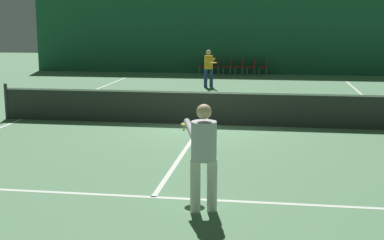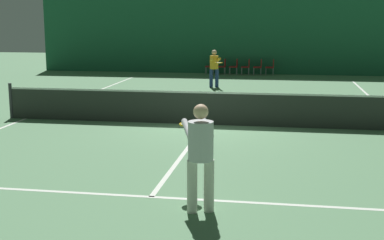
{
  "view_description": "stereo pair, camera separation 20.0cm",
  "coord_description": "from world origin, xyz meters",
  "px_view_note": "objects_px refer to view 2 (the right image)",
  "views": [
    {
      "loc": [
        1.94,
        -14.86,
        2.98
      ],
      "look_at": [
        0.37,
        -4.46,
        0.98
      ],
      "focal_mm": 50.0,
      "sensor_mm": 36.0,
      "label": 1
    },
    {
      "loc": [
        2.14,
        -14.83,
        2.98
      ],
      "look_at": [
        0.37,
        -4.46,
        0.98
      ],
      "focal_mm": 50.0,
      "sensor_mm": 36.0,
      "label": 2
    }
  ],
  "objects_px": {
    "courtside_chair_3": "(247,66)",
    "tennis_ball": "(186,129)",
    "courtside_chair_0": "(211,65)",
    "courtside_chair_5": "(271,66)",
    "player_far": "(214,66)",
    "courtside_chair_1": "(223,65)",
    "player_near": "(200,149)",
    "tennis_net": "(205,107)",
    "courtside_chair_2": "(235,66)",
    "courtside_chair_4": "(259,66)"
  },
  "relations": [
    {
      "from": "courtside_chair_0",
      "to": "courtside_chair_1",
      "type": "bearing_deg",
      "value": 90.0
    },
    {
      "from": "courtside_chair_2",
      "to": "courtside_chair_3",
      "type": "relative_size",
      "value": 1.0
    },
    {
      "from": "courtside_chair_3",
      "to": "tennis_net",
      "type": "bearing_deg",
      "value": -0.91
    },
    {
      "from": "courtside_chair_3",
      "to": "tennis_ball",
      "type": "height_order",
      "value": "courtside_chair_3"
    },
    {
      "from": "player_near",
      "to": "tennis_ball",
      "type": "distance_m",
      "value": 6.26
    },
    {
      "from": "tennis_net",
      "to": "player_near",
      "type": "relative_size",
      "value": 7.01
    },
    {
      "from": "courtside_chair_1",
      "to": "tennis_ball",
      "type": "distance_m",
      "value": 14.93
    },
    {
      "from": "courtside_chair_2",
      "to": "courtside_chair_1",
      "type": "bearing_deg",
      "value": -90.0
    },
    {
      "from": "courtside_chair_1",
      "to": "courtside_chair_2",
      "type": "height_order",
      "value": "same"
    },
    {
      "from": "player_far",
      "to": "player_near",
      "type": "bearing_deg",
      "value": -12.3
    },
    {
      "from": "player_far",
      "to": "courtside_chair_0",
      "type": "xyz_separation_m",
      "value": [
        -0.9,
        5.61,
        -0.47
      ]
    },
    {
      "from": "courtside_chair_0",
      "to": "courtside_chair_4",
      "type": "bearing_deg",
      "value": 90.0
    },
    {
      "from": "courtside_chair_4",
      "to": "courtside_chair_2",
      "type": "bearing_deg",
      "value": -90.0
    },
    {
      "from": "courtside_chair_0",
      "to": "courtside_chair_4",
      "type": "distance_m",
      "value": 2.6
    },
    {
      "from": "courtside_chair_5",
      "to": "courtside_chair_1",
      "type": "bearing_deg",
      "value": -90.0
    },
    {
      "from": "courtside_chair_1",
      "to": "courtside_chair_3",
      "type": "height_order",
      "value": "same"
    },
    {
      "from": "courtside_chair_5",
      "to": "tennis_ball",
      "type": "height_order",
      "value": "courtside_chair_5"
    },
    {
      "from": "tennis_net",
      "to": "player_far",
      "type": "relative_size",
      "value": 7.31
    },
    {
      "from": "player_far",
      "to": "courtside_chair_3",
      "type": "xyz_separation_m",
      "value": [
        1.05,
        5.61,
        -0.47
      ]
    },
    {
      "from": "tennis_net",
      "to": "player_far",
      "type": "xyz_separation_m",
      "value": [
        -0.83,
        8.43,
        0.45
      ]
    },
    {
      "from": "player_far",
      "to": "courtside_chair_2",
      "type": "distance_m",
      "value": 5.64
    },
    {
      "from": "courtside_chair_1",
      "to": "courtside_chair_3",
      "type": "relative_size",
      "value": 1.0
    },
    {
      "from": "tennis_ball",
      "to": "courtside_chair_2",
      "type": "bearing_deg",
      "value": 90.14
    },
    {
      "from": "courtside_chair_1",
      "to": "courtside_chair_3",
      "type": "xyz_separation_m",
      "value": [
        1.3,
        0.0,
        0.0
      ]
    },
    {
      "from": "player_far",
      "to": "courtside_chair_4",
      "type": "distance_m",
      "value": 5.88
    },
    {
      "from": "tennis_net",
      "to": "tennis_ball",
      "type": "bearing_deg",
      "value": -114.14
    },
    {
      "from": "courtside_chair_0",
      "to": "courtside_chair_5",
      "type": "xyz_separation_m",
      "value": [
        3.25,
        0.0,
        0.0
      ]
    },
    {
      "from": "courtside_chair_2",
      "to": "courtside_chair_3",
      "type": "distance_m",
      "value": 0.65
    },
    {
      "from": "courtside_chair_4",
      "to": "courtside_chair_1",
      "type": "bearing_deg",
      "value": -90.0
    },
    {
      "from": "player_far",
      "to": "courtside_chair_3",
      "type": "bearing_deg",
      "value": 150.64
    },
    {
      "from": "player_near",
      "to": "player_far",
      "type": "relative_size",
      "value": 1.04
    },
    {
      "from": "courtside_chair_0",
      "to": "tennis_ball",
      "type": "bearing_deg",
      "value": 5.11
    },
    {
      "from": "courtside_chair_3",
      "to": "tennis_ball",
      "type": "bearing_deg",
      "value": -2.36
    },
    {
      "from": "courtside_chair_3",
      "to": "player_far",
      "type": "bearing_deg",
      "value": -10.58
    },
    {
      "from": "player_near",
      "to": "courtside_chair_5",
      "type": "distance_m",
      "value": 20.97
    },
    {
      "from": "player_far",
      "to": "courtside_chair_1",
      "type": "distance_m",
      "value": 5.63
    },
    {
      "from": "player_near",
      "to": "tennis_ball",
      "type": "bearing_deg",
      "value": -8.37
    },
    {
      "from": "tennis_net",
      "to": "courtside_chair_3",
      "type": "xyz_separation_m",
      "value": [
        0.22,
        14.04,
        -0.03
      ]
    },
    {
      "from": "courtside_chair_0",
      "to": "courtside_chair_2",
      "type": "distance_m",
      "value": 1.3
    },
    {
      "from": "courtside_chair_4",
      "to": "tennis_ball",
      "type": "xyz_separation_m",
      "value": [
        -1.26,
        -14.91,
        -0.45
      ]
    },
    {
      "from": "player_far",
      "to": "courtside_chair_4",
      "type": "relative_size",
      "value": 1.95
    },
    {
      "from": "courtside_chair_3",
      "to": "tennis_ball",
      "type": "distance_m",
      "value": 14.93
    },
    {
      "from": "player_far",
      "to": "courtside_chair_3",
      "type": "height_order",
      "value": "player_far"
    },
    {
      "from": "courtside_chair_1",
      "to": "tennis_ball",
      "type": "bearing_deg",
      "value": 2.63
    },
    {
      "from": "courtside_chair_5",
      "to": "tennis_ball",
      "type": "relative_size",
      "value": 12.73
    },
    {
      "from": "courtside_chair_4",
      "to": "courtside_chair_0",
      "type": "bearing_deg",
      "value": -90.0
    },
    {
      "from": "player_far",
      "to": "courtside_chair_2",
      "type": "height_order",
      "value": "player_far"
    },
    {
      "from": "player_far",
      "to": "courtside_chair_5",
      "type": "relative_size",
      "value": 1.95
    },
    {
      "from": "tennis_net",
      "to": "courtside_chair_4",
      "type": "xyz_separation_m",
      "value": [
        0.87,
        14.04,
        -0.03
      ]
    },
    {
      "from": "courtside_chair_0",
      "to": "courtside_chair_2",
      "type": "bearing_deg",
      "value": 90.0
    }
  ]
}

